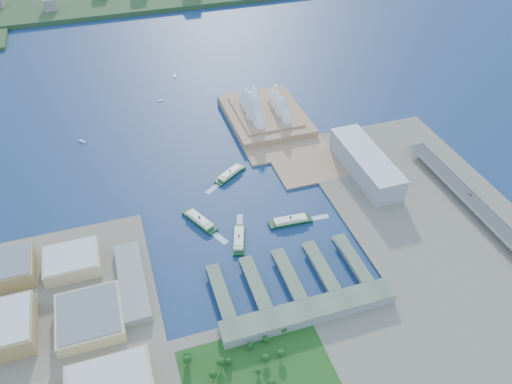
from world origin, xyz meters
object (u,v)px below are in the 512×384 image
object	(u,v)px
car_c	(470,194)
ferry_b	(230,173)
toaster_building	(366,164)
ferry_a	(199,219)
ferry_c	(239,238)
opera_house	(265,103)
ferry_d	(290,220)

from	to	relation	value
car_c	ferry_b	bearing A→B (deg)	-28.49
toaster_building	ferry_b	world-z (taller)	toaster_building
ferry_a	ferry_c	bearing A→B (deg)	-77.26
opera_house	ferry_a	distance (m)	284.88
opera_house	ferry_c	xyz separation A→B (m)	(-129.83, -277.00, -26.75)
toaster_building	ferry_c	size ratio (longest dim) A/B	2.79
ferry_a	car_c	bearing A→B (deg)	-37.90
ferry_c	car_c	xyz separation A→B (m)	(328.83, -26.55, 10.31)
ferry_a	car_c	world-z (taller)	car_c
ferry_a	ferry_d	world-z (taller)	ferry_a
ferry_b	opera_house	bearing A→B (deg)	109.27
toaster_building	ferry_a	size ratio (longest dim) A/B	2.60
ferry_d	car_c	world-z (taller)	car_c
opera_house	car_c	distance (m)	363.34
ferry_c	ferry_a	bearing A→B (deg)	-33.11
ferry_c	ferry_b	bearing A→B (deg)	-83.02
ferry_b	car_c	bearing A→B (deg)	27.23
ferry_b	ferry_c	distance (m)	139.97
ferry_a	ferry_b	world-z (taller)	ferry_a
car_c	ferry_d	bearing A→B (deg)	-8.65
ferry_a	ferry_d	xyz separation A→B (m)	(116.20, -38.23, -0.03)
ferry_c	car_c	world-z (taller)	car_c
ferry_a	car_c	xyz separation A→B (m)	(369.32, -76.72, 9.93)
ferry_c	opera_house	bearing A→B (deg)	-97.13
ferry_a	ferry_b	distance (m)	110.11
ferry_b	ferry_d	distance (m)	134.68
ferry_b	ferry_d	bearing A→B (deg)	-12.95
toaster_building	car_c	bearing A→B (deg)	-43.53
ferry_b	ferry_c	xyz separation A→B (m)	(-26.72, -137.40, -0.17)
ferry_d	ferry_c	bearing A→B (deg)	102.14
toaster_building	ferry_d	distance (m)	158.83
ferry_c	ferry_d	size ratio (longest dim) A/B	0.94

